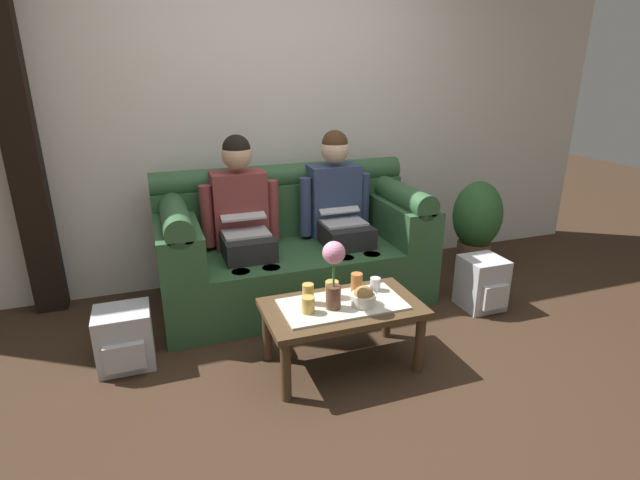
# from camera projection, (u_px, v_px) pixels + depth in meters

# --- Properties ---
(ground_plane) EXTENTS (14.00, 14.00, 0.00)m
(ground_plane) POSITION_uv_depth(u_px,v_px,m) (354.00, 382.00, 2.72)
(ground_plane) COLOR #382619
(back_wall_patterned) EXTENTS (6.00, 0.12, 2.90)m
(back_wall_patterned) POSITION_uv_depth(u_px,v_px,m) (270.00, 95.00, 3.74)
(back_wall_patterned) COLOR silver
(back_wall_patterned) RESTS_ON ground_plane
(timber_pillar) EXTENTS (0.20, 0.20, 2.90)m
(timber_pillar) POSITION_uv_depth(u_px,v_px,m) (13.00, 101.00, 3.09)
(timber_pillar) COLOR black
(timber_pillar) RESTS_ON ground_plane
(couch) EXTENTS (1.92, 0.88, 0.96)m
(couch) POSITION_uv_depth(u_px,v_px,m) (293.00, 249.00, 3.63)
(couch) COLOR #2D5633
(couch) RESTS_ON ground_plane
(person_left) EXTENTS (0.56, 0.67, 1.22)m
(person_left) POSITION_uv_depth(u_px,v_px,m) (243.00, 218.00, 3.42)
(person_left) COLOR #232326
(person_left) RESTS_ON ground_plane
(person_right) EXTENTS (0.56, 0.67, 1.22)m
(person_right) POSITION_uv_depth(u_px,v_px,m) (339.00, 208.00, 3.64)
(person_right) COLOR #232326
(person_right) RESTS_ON ground_plane
(coffee_table) EXTENTS (0.89, 0.50, 0.40)m
(coffee_table) POSITION_uv_depth(u_px,v_px,m) (342.00, 313.00, 2.77)
(coffee_table) COLOR #47331E
(coffee_table) RESTS_ON ground_plane
(flower_vase) EXTENTS (0.12, 0.12, 0.39)m
(flower_vase) POSITION_uv_depth(u_px,v_px,m) (334.00, 268.00, 2.62)
(flower_vase) COLOR brown
(flower_vase) RESTS_ON coffee_table
(snack_bowl) EXTENTS (0.14, 0.14, 0.12)m
(snack_bowl) POSITION_uv_depth(u_px,v_px,m) (364.00, 297.00, 2.72)
(snack_bowl) COLOR silver
(snack_bowl) RESTS_ON coffee_table
(cup_near_left) EXTENTS (0.07, 0.07, 0.12)m
(cup_near_left) POSITION_uv_depth(u_px,v_px,m) (357.00, 283.00, 2.87)
(cup_near_left) COLOR #B26633
(cup_near_left) RESTS_ON coffee_table
(cup_near_right) EXTENTS (0.07, 0.07, 0.09)m
(cup_near_right) POSITION_uv_depth(u_px,v_px,m) (308.00, 305.00, 2.63)
(cup_near_right) COLOR gold
(cup_near_right) RESTS_ON coffee_table
(cup_far_center) EXTENTS (0.06, 0.06, 0.08)m
(cup_far_center) POSITION_uv_depth(u_px,v_px,m) (375.00, 284.00, 2.90)
(cup_far_center) COLOR silver
(cup_far_center) RESTS_ON coffee_table
(cup_far_left) EXTENTS (0.08, 0.08, 0.10)m
(cup_far_left) POSITION_uv_depth(u_px,v_px,m) (332.00, 289.00, 2.81)
(cup_far_left) COLOR gold
(cup_far_left) RESTS_ON coffee_table
(cup_far_right) EXTENTS (0.07, 0.07, 0.12)m
(cup_far_right) POSITION_uv_depth(u_px,v_px,m) (308.00, 294.00, 2.73)
(cup_far_right) COLOR gold
(cup_far_right) RESTS_ON coffee_table
(backpack_right) EXTENTS (0.28, 0.32, 0.38)m
(backpack_right) POSITION_uv_depth(u_px,v_px,m) (482.00, 284.00, 3.51)
(backpack_right) COLOR #B7B7BC
(backpack_right) RESTS_ON ground_plane
(backpack_left) EXTENTS (0.31, 0.32, 0.35)m
(backpack_left) POSITION_uv_depth(u_px,v_px,m) (125.00, 339.00, 2.83)
(backpack_left) COLOR #B7B7BC
(backpack_left) RESTS_ON ground_plane
(potted_plant) EXTENTS (0.40, 0.40, 0.78)m
(potted_plant) POSITION_uv_depth(u_px,v_px,m) (477.00, 223.00, 4.05)
(potted_plant) COLOR brown
(potted_plant) RESTS_ON ground_plane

